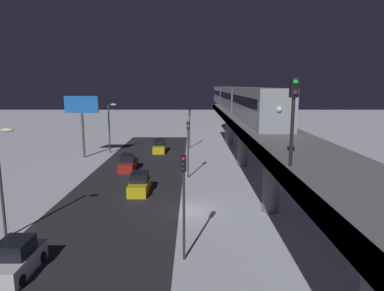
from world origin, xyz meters
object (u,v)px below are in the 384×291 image
object	(u,v)px
traffic_light_mid	(188,141)
traffic_light_far	(190,123)
rail_signal	(293,106)
traffic_light_near	(184,193)
sedan_white	(16,260)
commercial_billboard	(82,111)
sedan_yellow	(140,184)
sedan_yellow_2	(160,147)
sedan_red	(128,164)
subway_train	(234,98)

from	to	relation	value
traffic_light_mid	traffic_light_far	world-z (taller)	same
rail_signal	traffic_light_near	distance (m)	8.22
sedan_white	commercial_billboard	distance (m)	32.21
rail_signal	commercial_billboard	xyz separation A→B (m)	(20.34, -33.40, -2.64)
sedan_yellow	sedan_yellow_2	bearing A→B (deg)	90.00
sedan_red	traffic_light_far	world-z (taller)	traffic_light_far
sedan_yellow_2	traffic_light_near	world-z (taller)	traffic_light_near
sedan_white	sedan_yellow	bearing A→B (deg)	-107.33
traffic_light_near	sedan_yellow	bearing A→B (deg)	-70.42
traffic_light_near	traffic_light_far	xyz separation A→B (m)	(0.00, -37.02, 0.00)
sedan_yellow	traffic_light_mid	distance (m)	7.86
commercial_billboard	sedan_yellow	bearing A→B (deg)	123.18
sedan_red	rail_signal	bearing A→B (deg)	115.68
sedan_yellow_2	traffic_light_far	xyz separation A→B (m)	(-4.70, -3.23, 3.40)
traffic_light_mid	commercial_billboard	size ratio (longest dim) A/B	0.72
sedan_red	traffic_light_far	distance (m)	17.07
subway_train	commercial_billboard	distance (m)	22.90
rail_signal	traffic_light_near	size ratio (longest dim) A/B	0.62
sedan_yellow	sedan_red	distance (m)	9.28
subway_train	rail_signal	world-z (taller)	rail_signal
sedan_yellow_2	subway_train	bearing A→B (deg)	1.75
sedan_red	sedan_yellow_2	distance (m)	12.06
rail_signal	traffic_light_mid	distance (m)	23.54
sedan_yellow	traffic_light_mid	size ratio (longest dim) A/B	0.71
subway_train	sedan_red	xyz separation A→B (m)	(14.50, 12.09, -7.72)
traffic_light_near	rail_signal	bearing A→B (deg)	142.04
subway_train	traffic_light_mid	bearing A→B (deg)	65.90
subway_train	traffic_light_mid	world-z (taller)	subway_train
sedan_yellow_2	traffic_light_near	xyz separation A→B (m)	(-4.70, 33.79, 3.40)
subway_train	sedan_yellow	world-z (taller)	subway_train
rail_signal	commercial_billboard	size ratio (longest dim) A/B	0.45
sedan_yellow_2	traffic_light_mid	world-z (taller)	traffic_light_mid
sedan_white	traffic_light_near	bearing A→B (deg)	-170.63
sedan_white	traffic_light_far	size ratio (longest dim) A/B	0.63
subway_train	traffic_light_near	bearing A→B (deg)	78.42
sedan_yellow	sedan_yellow_2	size ratio (longest dim) A/B	0.98
subway_train	commercial_billboard	bearing A→B (deg)	11.71
traffic_light_mid	traffic_light_near	bearing A→B (deg)	90.00
rail_signal	commercial_billboard	bearing A→B (deg)	-58.66
rail_signal	sedan_white	world-z (taller)	rail_signal
traffic_light_mid	rail_signal	bearing A→B (deg)	102.53
sedan_yellow	subway_train	bearing A→B (deg)	60.81
sedan_white	traffic_light_mid	distance (m)	22.36
subway_train	sedan_yellow	distance (m)	25.20
traffic_light_near	commercial_billboard	distance (m)	33.38
sedan_yellow	commercial_billboard	size ratio (longest dim) A/B	0.51
sedan_red	commercial_billboard	xyz separation A→B (m)	(7.86, -7.46, 6.03)
rail_signal	traffic_light_mid	bearing A→B (deg)	-77.47
rail_signal	subway_train	bearing A→B (deg)	-93.04
subway_train	sedan_yellow_2	size ratio (longest dim) A/B	11.96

